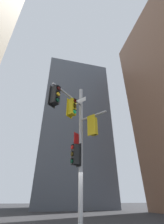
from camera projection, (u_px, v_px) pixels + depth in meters
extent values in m
cube|color=#4C5460|center=(73.00, 131.00, 32.15)|extent=(12.56, 12.56, 28.07)
cylinder|color=#B2B2B5|center=(81.00, 146.00, 7.99)|extent=(0.21, 0.21, 7.61)
cylinder|color=#B2B2B5|center=(68.00, 95.00, 8.42)|extent=(1.92, 1.72, 0.12)
cylinder|color=#B2B2B5|center=(93.00, 116.00, 8.32)|extent=(1.14, 1.39, 0.12)
cube|color=yellow|center=(69.00, 108.00, 8.47)|extent=(0.38, 0.34, 1.14)
cube|color=yellow|center=(72.00, 107.00, 8.38)|extent=(0.48, 0.48, 1.00)
cylinder|color=#360605|center=(75.00, 101.00, 8.46)|extent=(0.19, 0.18, 0.20)
cube|color=black|center=(75.00, 99.00, 8.51)|extent=(0.21, 0.20, 0.02)
cylinder|color=#3C2C06|center=(75.00, 106.00, 8.28)|extent=(0.19, 0.18, 0.20)
cube|color=black|center=(75.00, 104.00, 8.34)|extent=(0.21, 0.20, 0.02)
cylinder|color=#19C672|center=(75.00, 112.00, 8.10)|extent=(0.19, 0.18, 0.20)
cube|color=black|center=(75.00, 110.00, 8.16)|extent=(0.21, 0.20, 0.02)
cube|color=black|center=(52.00, 97.00, 7.51)|extent=(0.38, 0.34, 1.14)
cube|color=black|center=(55.00, 95.00, 7.42)|extent=(0.48, 0.48, 1.00)
cylinder|color=#360605|center=(59.00, 88.00, 7.49)|extent=(0.19, 0.18, 0.20)
cube|color=black|center=(59.00, 87.00, 7.55)|extent=(0.21, 0.20, 0.02)
cylinder|color=yellow|center=(58.00, 94.00, 7.32)|extent=(0.19, 0.18, 0.20)
cube|color=black|center=(58.00, 92.00, 7.37)|extent=(0.21, 0.20, 0.02)
cylinder|color=#06311C|center=(58.00, 100.00, 7.14)|extent=(0.19, 0.18, 0.20)
cube|color=black|center=(58.00, 98.00, 7.20)|extent=(0.21, 0.20, 0.02)
cube|color=gold|center=(91.00, 125.00, 7.89)|extent=(0.32, 0.40, 1.14)
cube|color=gold|center=(93.00, 126.00, 8.02)|extent=(0.48, 0.48, 1.00)
cylinder|color=red|center=(95.00, 121.00, 8.33)|extent=(0.17, 0.19, 0.20)
cube|color=black|center=(95.00, 120.00, 8.39)|extent=(0.19, 0.22, 0.02)
cylinder|color=#3C2C06|center=(95.00, 127.00, 8.15)|extent=(0.17, 0.19, 0.20)
cube|color=black|center=(95.00, 125.00, 8.22)|extent=(0.19, 0.22, 0.02)
cylinder|color=#06311C|center=(96.00, 133.00, 7.98)|extent=(0.17, 0.19, 0.20)
cube|color=black|center=(96.00, 131.00, 8.04)|extent=(0.19, 0.22, 0.02)
cube|color=black|center=(79.00, 155.00, 7.70)|extent=(0.16, 0.47, 1.14)
cube|color=black|center=(76.00, 155.00, 7.62)|extent=(0.42, 0.42, 1.00)
cylinder|color=red|center=(72.00, 147.00, 7.71)|extent=(0.11, 0.21, 0.20)
cube|color=black|center=(72.00, 145.00, 7.76)|extent=(0.13, 0.23, 0.02)
cylinder|color=#3C2C06|center=(72.00, 154.00, 7.53)|extent=(0.11, 0.21, 0.20)
cube|color=black|center=(72.00, 152.00, 7.59)|extent=(0.13, 0.23, 0.02)
cylinder|color=#06311C|center=(72.00, 161.00, 7.35)|extent=(0.11, 0.21, 0.20)
cube|color=black|center=(72.00, 159.00, 7.41)|extent=(0.13, 0.23, 0.02)
cube|color=white|center=(78.00, 102.00, 9.07)|extent=(0.79, 0.93, 0.28)
cube|color=#19479E|center=(78.00, 102.00, 9.07)|extent=(0.76, 0.89, 0.24)
cube|color=red|center=(78.00, 141.00, 8.29)|extent=(0.52, 0.40, 0.80)
cube|color=white|center=(78.00, 141.00, 8.29)|extent=(0.48, 0.37, 0.76)
cube|color=black|center=(77.00, 159.00, 7.71)|extent=(0.27, 0.55, 0.72)
cube|color=white|center=(77.00, 159.00, 7.71)|extent=(0.25, 0.51, 0.68)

